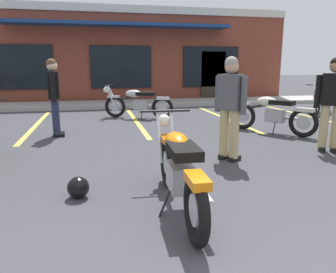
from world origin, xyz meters
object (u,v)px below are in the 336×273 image
motorcycle_silver_naked (271,113)px  person_by_back_row (54,93)px  motorcycle_foreground_classic (179,168)px  person_in_shorts_foreground (230,103)px  motorcycle_orange_scrambler (322,99)px  helmet_on_pavement (78,188)px  motorcycle_black_cruiser (138,102)px  person_near_building (333,99)px

motorcycle_silver_naked → person_by_back_row: size_ratio=1.07×
motorcycle_foreground_classic → motorcycle_silver_naked: 4.67m
motorcycle_silver_naked → person_by_back_row: person_by_back_row is taller
person_in_shorts_foreground → motorcycle_orange_scrambler: bearing=40.7°
motorcycle_foreground_classic → motorcycle_orange_scrambler: same height
person_by_back_row → helmet_on_pavement: bearing=-80.4°
motorcycle_foreground_classic → person_by_back_row: (-1.70, 4.17, 0.49)m
motorcycle_black_cruiser → person_near_building: (2.91, -4.51, 0.49)m
motorcycle_silver_naked → person_near_building: person_near_building is taller
motorcycle_foreground_classic → person_in_shorts_foreground: 2.11m
person_by_back_row → helmet_on_pavement: size_ratio=6.44×
motorcycle_black_cruiser → person_in_shorts_foreground: (0.90, -4.66, 0.49)m
helmet_on_pavement → person_by_back_row: bearing=99.6°
person_by_back_row → person_near_building: (4.97, -2.40, 0.00)m
motorcycle_silver_naked → person_by_back_row: (-4.78, 0.66, 0.49)m
motorcycle_orange_scrambler → person_in_shorts_foreground: (-4.97, -4.28, 0.49)m
person_near_building → helmet_on_pavement: 4.60m
person_near_building → motorcycle_foreground_classic: bearing=-151.5°
motorcycle_black_cruiser → person_near_building: person_near_building is taller
motorcycle_orange_scrambler → helmet_on_pavement: bearing=-143.7°
motorcycle_orange_scrambler → motorcycle_silver_naked: bearing=-142.8°
person_in_shorts_foreground → helmet_on_pavement: 2.71m
motorcycle_foreground_classic → person_near_building: person_near_building is taller
person_near_building → motorcycle_black_cruiser: bearing=122.8°
motorcycle_orange_scrambler → person_in_shorts_foreground: 6.57m
motorcycle_black_cruiser → motorcycle_silver_naked: bearing=-45.5°
motorcycle_orange_scrambler → person_near_building: 5.10m
motorcycle_orange_scrambler → person_by_back_row: 8.13m
motorcycle_silver_naked → motorcycle_black_cruiser: bearing=134.5°
motorcycle_black_cruiser → helmet_on_pavement: bearing=-104.1°
motorcycle_foreground_classic → person_in_shorts_foreground: person_in_shorts_foreground is taller
person_by_back_row → person_near_building: 5.52m
motorcycle_foreground_classic → person_near_building: (3.26, 1.77, 0.49)m
person_near_building → motorcycle_orange_scrambler: bearing=54.3°
motorcycle_silver_naked → person_near_building: 1.81m
motorcycle_silver_naked → person_by_back_row: 4.85m
motorcycle_orange_scrambler → person_by_back_row: size_ratio=1.01×
motorcycle_silver_naked → motorcycle_orange_scrambler: 3.95m
motorcycle_foreground_classic → person_by_back_row: 4.54m
motorcycle_orange_scrambler → person_by_back_row: bearing=-167.7°
motorcycle_foreground_classic → motorcycle_black_cruiser: 6.29m
motorcycle_foreground_classic → motorcycle_orange_scrambler: 8.58m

